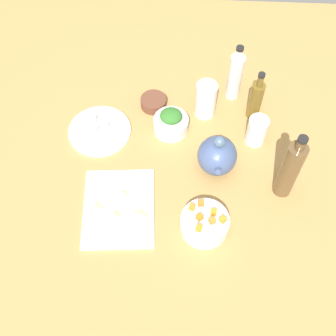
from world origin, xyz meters
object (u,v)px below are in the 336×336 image
at_px(bottle_1, 290,169).
at_px(drinking_glass_1, 206,100).
at_px(cutting_board, 119,208).
at_px(bowl_small_side, 154,102).
at_px(drinking_glass_0, 257,131).
at_px(bowl_greens, 171,125).
at_px(bottle_0, 235,76).
at_px(teapot, 217,155).
at_px(bottle_2, 256,99).
at_px(bowl_carrots, 205,224).
at_px(plate_tofu, 100,131).

xyz_separation_m(bottle_1, drinking_glass_1, (-0.32, -0.26, -0.05)).
height_order(cutting_board, bottle_1, bottle_1).
distance_m(bowl_small_side, drinking_glass_1, 0.20).
bearing_deg(bottle_1, drinking_glass_0, -158.44).
bearing_deg(bowl_greens, cutting_board, -24.78).
bearing_deg(bottle_1, bottle_0, -159.54).
xyz_separation_m(teapot, bottle_2, (-0.24, 0.14, 0.02)).
bearing_deg(bottle_1, bowl_small_side, -127.28).
relative_size(bowl_small_side, bottle_1, 0.34).
bearing_deg(bottle_2, bowl_greens, -73.99).
distance_m(bottle_2, drinking_glass_1, 0.18).
distance_m(bowl_carrots, drinking_glass_0, 0.39).
height_order(bottle_0, bottle_2, bottle_0).
bearing_deg(teapot, bowl_carrots, -9.14).
distance_m(plate_tofu, bottle_1, 0.68).
relative_size(plate_tofu, drinking_glass_0, 2.03).
distance_m(teapot, drinking_glass_0, 0.18).
distance_m(bowl_carrots, drinking_glass_1, 0.47).
relative_size(cutting_board, bowl_small_side, 2.95).
relative_size(cutting_board, drinking_glass_0, 2.56).
relative_size(bottle_0, drinking_glass_1, 1.67).
bearing_deg(bowl_carrots, plate_tofu, -133.38).
bearing_deg(bottle_1, bottle_2, -165.73).
bearing_deg(cutting_board, bowl_small_side, 169.55).
bearing_deg(bowl_carrots, bowl_greens, -162.37).
relative_size(plate_tofu, bowl_carrots, 1.49).
relative_size(teapot, bottle_2, 0.77).
distance_m(bowl_greens, drinking_glass_1, 0.15).
distance_m(bowl_greens, bottle_2, 0.31).
bearing_deg(bowl_carrots, cutting_board, -100.73).
bearing_deg(bowl_small_side, bowl_greens, 33.34).
distance_m(bowl_carrots, bottle_0, 0.57).
bearing_deg(bowl_greens, bowl_carrots, 17.63).
bearing_deg(cutting_board, bottle_0, 143.54).
distance_m(cutting_board, teapot, 0.36).
height_order(bowl_carrots, bottle_1, bottle_1).
height_order(plate_tofu, bottle_1, bottle_1).
height_order(cutting_board, bowl_greens, bowl_greens).
bearing_deg(bowl_carrots, bottle_1, 120.65).
bearing_deg(drinking_glass_1, teapot, 9.44).
bearing_deg(bottle_0, bowl_greens, -51.43).
bearing_deg(bowl_carrots, bottle_2, 159.59).
xyz_separation_m(bowl_small_side, bottle_2, (0.02, 0.37, 0.07)).
relative_size(bowl_small_side, bottle_2, 0.46).
distance_m(cutting_board, bowl_small_side, 0.45).
bearing_deg(bottle_1, bowl_carrots, -59.35).
height_order(plate_tofu, bowl_greens, bowl_greens).
xyz_separation_m(plate_tofu, teapot, (0.13, 0.42, 0.06)).
distance_m(plate_tofu, drinking_glass_1, 0.40).
bearing_deg(plate_tofu, drinking_glass_0, 89.21).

